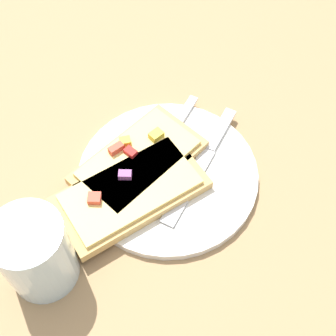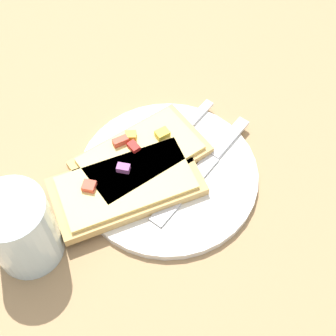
{
  "view_description": "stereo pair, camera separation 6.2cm",
  "coord_description": "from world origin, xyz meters",
  "views": [
    {
      "loc": [
        0.32,
        -0.12,
        0.54
      ],
      "look_at": [
        0.0,
        0.0,
        0.02
      ],
      "focal_mm": 50.0,
      "sensor_mm": 36.0,
      "label": 1
    },
    {
      "loc": [
        0.34,
        -0.06,
        0.54
      ],
      "look_at": [
        0.0,
        0.0,
        0.02
      ],
      "focal_mm": 50.0,
      "sensor_mm": 36.0,
      "label": 2
    }
  ],
  "objects": [
    {
      "name": "ground_plane",
      "position": [
        0.0,
        0.0,
        0.0
      ],
      "size": [
        4.0,
        4.0,
        0.0
      ],
      "primitive_type": "plane",
      "color": "#9E7A51"
    },
    {
      "name": "plate",
      "position": [
        0.0,
        0.0,
        0.01
      ],
      "size": [
        0.24,
        0.24,
        0.01
      ],
      "color": "silver",
      "rests_on": "ground"
    },
    {
      "name": "fork",
      "position": [
        -0.03,
        -0.01,
        0.01
      ],
      "size": [
        0.16,
        0.17,
        0.01
      ],
      "rotation": [
        0.0,
        0.0,
        5.46
      ],
      "color": "silver",
      "rests_on": "plate"
    },
    {
      "name": "knife",
      "position": [
        -0.01,
        0.06,
        0.01
      ],
      "size": [
        0.16,
        0.16,
        0.01
      ],
      "rotation": [
        0.0,
        0.0,
        5.46
      ],
      "color": "silver",
      "rests_on": "plate"
    },
    {
      "name": "pizza_slice_main",
      "position": [
        0.02,
        -0.06,
        0.02
      ],
      "size": [
        0.14,
        0.21,
        0.03
      ],
      "rotation": [
        0.0,
        0.0,
        1.8
      ],
      "color": "tan",
      "rests_on": "plate"
    },
    {
      "name": "pizza_slice_corner",
      "position": [
        -0.02,
        -0.03,
        0.02
      ],
      "size": [
        0.17,
        0.2,
        0.03
      ],
      "rotation": [
        0.0,
        0.0,
        2.03
      ],
      "color": "tan",
      "rests_on": "plate"
    },
    {
      "name": "crumb_scatter",
      "position": [
        -0.04,
        -0.02,
        0.02
      ],
      "size": [
        0.02,
        0.14,
        0.01
      ],
      "color": "tan",
      "rests_on": "plate"
    },
    {
      "name": "drinking_glass",
      "position": [
        0.08,
        -0.18,
        0.05
      ],
      "size": [
        0.08,
        0.08,
        0.11
      ],
      "color": "silver",
      "rests_on": "ground"
    }
  ]
}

